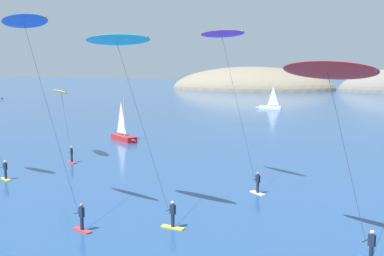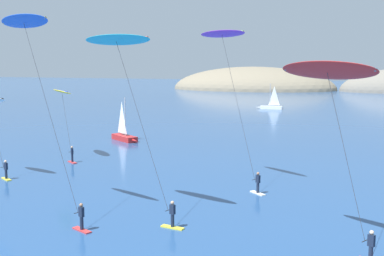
{
  "view_description": "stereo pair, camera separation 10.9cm",
  "coord_description": "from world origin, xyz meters",
  "px_view_note": "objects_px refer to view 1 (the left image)",
  "views": [
    {
      "loc": [
        10.08,
        -6.32,
        9.96
      ],
      "look_at": [
        -2.04,
        25.5,
        5.45
      ],
      "focal_mm": 45.0,
      "sensor_mm": 36.0,
      "label": 1
    },
    {
      "loc": [
        10.18,
        -6.28,
        9.96
      ],
      "look_at": [
        -2.04,
        25.5,
        5.45
      ],
      "focal_mm": 45.0,
      "sensor_mm": 36.0,
      "label": 2
    }
  ],
  "objects_px": {
    "sailboat_near": "(125,136)",
    "kitesurfer_yellow": "(62,97)",
    "sailboat_far": "(269,106)",
    "kitesurfer_cyan": "(120,52)",
    "kitesurfer_purple": "(225,48)",
    "kitesurfer_blue": "(28,36)",
    "kitesurfer_red": "(330,81)"
  },
  "relations": [
    {
      "from": "sailboat_far",
      "to": "kitesurfer_yellow",
      "type": "relative_size",
      "value": 0.8
    },
    {
      "from": "kitesurfer_red",
      "to": "kitesurfer_yellow",
      "type": "distance_m",
      "value": 33.21
    },
    {
      "from": "kitesurfer_blue",
      "to": "kitesurfer_purple",
      "type": "height_order",
      "value": "kitesurfer_blue"
    },
    {
      "from": "kitesurfer_cyan",
      "to": "kitesurfer_blue",
      "type": "relative_size",
      "value": 0.9
    },
    {
      "from": "sailboat_far",
      "to": "kitesurfer_cyan",
      "type": "height_order",
      "value": "kitesurfer_cyan"
    },
    {
      "from": "kitesurfer_blue",
      "to": "kitesurfer_purple",
      "type": "bearing_deg",
      "value": 52.4
    },
    {
      "from": "sailboat_near",
      "to": "kitesurfer_cyan",
      "type": "relative_size",
      "value": 0.48
    },
    {
      "from": "sailboat_near",
      "to": "kitesurfer_red",
      "type": "bearing_deg",
      "value": -45.67
    },
    {
      "from": "sailboat_far",
      "to": "kitesurfer_purple",
      "type": "xyz_separation_m",
      "value": [
        10.62,
        -68.99,
        10.68
      ]
    },
    {
      "from": "kitesurfer_yellow",
      "to": "kitesurfer_blue",
      "type": "bearing_deg",
      "value": -59.79
    },
    {
      "from": "sailboat_far",
      "to": "kitesurfer_cyan",
      "type": "distance_m",
      "value": 80.28
    },
    {
      "from": "kitesurfer_cyan",
      "to": "kitesurfer_blue",
      "type": "xyz_separation_m",
      "value": [
        -5.61,
        -1.93,
        0.98
      ]
    },
    {
      "from": "sailboat_far",
      "to": "kitesurfer_yellow",
      "type": "height_order",
      "value": "kitesurfer_yellow"
    },
    {
      "from": "kitesurfer_red",
      "to": "kitesurfer_yellow",
      "type": "bearing_deg",
      "value": 150.27
    },
    {
      "from": "kitesurfer_blue",
      "to": "kitesurfer_purple",
      "type": "relative_size",
      "value": 1.03
    },
    {
      "from": "kitesurfer_cyan",
      "to": "kitesurfer_blue",
      "type": "height_order",
      "value": "kitesurfer_blue"
    },
    {
      "from": "kitesurfer_cyan",
      "to": "kitesurfer_yellow",
      "type": "relative_size",
      "value": 1.61
    },
    {
      "from": "sailboat_far",
      "to": "kitesurfer_purple",
      "type": "relative_size",
      "value": 0.46
    },
    {
      "from": "sailboat_far",
      "to": "kitesurfer_cyan",
      "type": "xyz_separation_m",
      "value": [
        6.76,
        -79.36,
        10.12
      ]
    },
    {
      "from": "sailboat_near",
      "to": "kitesurfer_blue",
      "type": "height_order",
      "value": "kitesurfer_blue"
    },
    {
      "from": "kitesurfer_red",
      "to": "kitesurfer_cyan",
      "type": "bearing_deg",
      "value": 174.44
    },
    {
      "from": "sailboat_near",
      "to": "sailboat_far",
      "type": "bearing_deg",
      "value": 80.94
    },
    {
      "from": "sailboat_near",
      "to": "sailboat_far",
      "type": "relative_size",
      "value": 0.96
    },
    {
      "from": "sailboat_far",
      "to": "kitesurfer_red",
      "type": "relative_size",
      "value": 0.58
    },
    {
      "from": "sailboat_near",
      "to": "kitesurfer_blue",
      "type": "relative_size",
      "value": 0.43
    },
    {
      "from": "sailboat_far",
      "to": "kitesurfer_red",
      "type": "height_order",
      "value": "kitesurfer_red"
    },
    {
      "from": "sailboat_near",
      "to": "kitesurfer_yellow",
      "type": "relative_size",
      "value": 0.77
    },
    {
      "from": "kitesurfer_purple",
      "to": "kitesurfer_cyan",
      "type": "bearing_deg",
      "value": -110.43
    },
    {
      "from": "sailboat_far",
      "to": "kitesurfer_red",
      "type": "distance_m",
      "value": 83.5
    },
    {
      "from": "kitesurfer_cyan",
      "to": "kitesurfer_purple",
      "type": "relative_size",
      "value": 0.93
    },
    {
      "from": "kitesurfer_yellow",
      "to": "sailboat_far",
      "type": "bearing_deg",
      "value": 82.21
    },
    {
      "from": "kitesurfer_purple",
      "to": "sailboat_far",
      "type": "bearing_deg",
      "value": 98.75
    }
  ]
}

